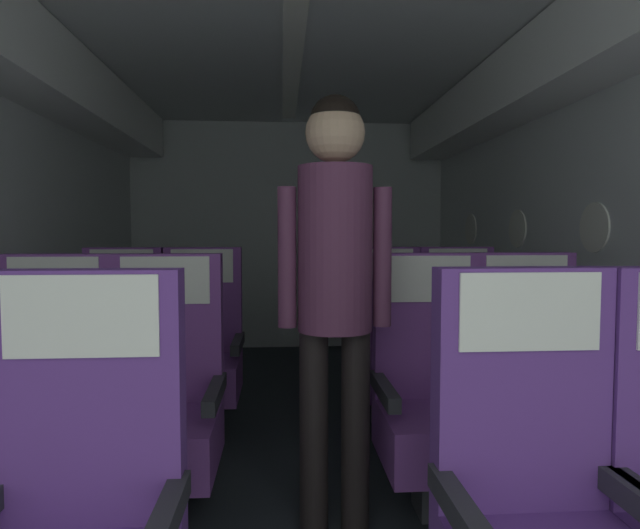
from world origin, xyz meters
name	(u,v)px	position (x,y,z in m)	size (l,w,h in m)	color
ground	(297,462)	(0.00, 2.73, -0.01)	(3.36, 5.87, 0.02)	#23282D
fuselage_shell	(295,143)	(0.00, 2.99, 1.64)	(3.24, 5.52, 2.30)	silver
seat_a_right_window	(543,526)	(0.56, 1.28, 0.45)	(0.49, 0.50, 1.07)	#38383D
seat_b_left_window	(48,408)	(-1.02, 2.27, 0.45)	(0.49, 0.50, 1.07)	#38383D
seat_b_left_aisle	(163,406)	(-0.56, 2.26, 0.45)	(0.49, 0.50, 1.07)	#38383D
seat_b_right_aisle	(533,397)	(1.01, 2.27, 0.45)	(0.49, 0.50, 1.07)	#38383D
seat_b_right_window	(433,401)	(0.56, 2.25, 0.45)	(0.49, 0.50, 1.07)	#38383D
seat_c_left_window	(119,355)	(-1.02, 3.23, 0.45)	(0.49, 0.50, 1.07)	#38383D
seat_c_left_aisle	(201,354)	(-0.55, 3.22, 0.45)	(0.49, 0.50, 1.07)	#38383D
seat_c_right_aisle	(462,349)	(1.01, 3.22, 0.45)	(0.49, 0.50, 1.07)	#38383D
seat_c_right_window	(386,350)	(0.55, 3.23, 0.45)	(0.49, 0.50, 1.07)	#38383D
flight_attendant	(335,265)	(0.13, 2.07, 1.03)	(0.43, 0.28, 1.66)	black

